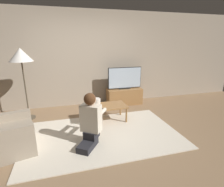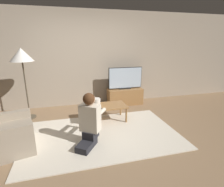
{
  "view_description": "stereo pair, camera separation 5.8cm",
  "coord_description": "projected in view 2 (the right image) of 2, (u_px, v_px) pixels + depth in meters",
  "views": [
    {
      "loc": [
        -0.66,
        -3.01,
        1.76
      ],
      "look_at": [
        0.37,
        0.66,
        0.63
      ],
      "focal_mm": 28.0,
      "sensor_mm": 36.0,
      "label": 1
    },
    {
      "loc": [
        -0.6,
        -3.03,
        1.76
      ],
      "look_at": [
        0.37,
        0.66,
        0.63
      ],
      "focal_mm": 28.0,
      "sensor_mm": 36.0,
      "label": 2
    }
  ],
  "objects": [
    {
      "name": "ground_plane",
      "position": [
        103.0,
        135.0,
        3.45
      ],
      "size": [
        10.0,
        10.0,
        0.0
      ],
      "primitive_type": "plane",
      "color": "#896B4C"
    },
    {
      "name": "floor_lamp",
      "position": [
        22.0,
        57.0,
        3.82
      ],
      "size": [
        0.5,
        0.5,
        1.64
      ],
      "color": "#4C4233",
      "rests_on": "ground_plane"
    },
    {
      "name": "tv",
      "position": [
        125.0,
        78.0,
        4.94
      ],
      "size": [
        0.97,
        0.08,
        0.62
      ],
      "color": "black",
      "rests_on": "tv_stand"
    },
    {
      "name": "person_kneeling",
      "position": [
        90.0,
        119.0,
        3.0
      ],
      "size": [
        0.65,
        0.78,
        0.94
      ],
      "rotation": [
        0.0,
        0.0,
        2.54
      ],
      "color": "#232328",
      "rests_on": "rug"
    },
    {
      "name": "rug",
      "position": [
        103.0,
        134.0,
        3.45
      ],
      "size": [
        2.94,
        1.83,
        0.02
      ],
      "color": "beige",
      "rests_on": "ground_plane"
    },
    {
      "name": "armchair",
      "position": [
        3.0,
        136.0,
        2.86
      ],
      "size": [
        1.01,
        0.97,
        0.82
      ],
      "rotation": [
        0.0,
        0.0,
        1.8
      ],
      "color": "gray",
      "rests_on": "ground_plane"
    },
    {
      "name": "coffee_table",
      "position": [
        106.0,
        107.0,
        3.97
      ],
      "size": [
        0.91,
        0.51,
        0.38
      ],
      "color": "olive",
      "rests_on": "ground_plane"
    },
    {
      "name": "wall_back",
      "position": [
        88.0,
        59.0,
        4.87
      ],
      "size": [
        10.0,
        0.06,
        2.6
      ],
      "color": "tan",
      "rests_on": "ground_plane"
    },
    {
      "name": "tv_stand",
      "position": [
        125.0,
        97.0,
        5.09
      ],
      "size": [
        1.0,
        0.37,
        0.46
      ],
      "color": "olive",
      "rests_on": "ground_plane"
    },
    {
      "name": "table_lamp",
      "position": [
        96.0,
        101.0,
        3.9
      ],
      "size": [
        0.18,
        0.18,
        0.17
      ],
      "color": "#4C3823",
      "rests_on": "coffee_table"
    }
  ]
}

